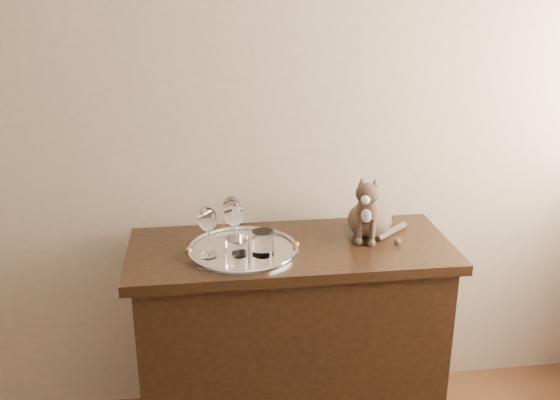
% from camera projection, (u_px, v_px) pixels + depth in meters
% --- Properties ---
extents(wall_back, '(4.00, 0.10, 2.70)m').
position_uv_depth(wall_back, '(123.00, 100.00, 2.35)').
color(wall_back, tan).
rests_on(wall_back, ground).
extents(sideboard, '(1.20, 0.50, 0.85)m').
position_uv_depth(sideboard, '(290.00, 344.00, 2.45)').
color(sideboard, black).
rests_on(sideboard, ground).
extents(tray, '(0.40, 0.40, 0.01)m').
position_uv_depth(tray, '(243.00, 251.00, 2.26)').
color(tray, silver).
rests_on(tray, sideboard).
extents(wine_glass_b, '(0.06, 0.06, 0.17)m').
position_uv_depth(wine_glass_b, '(232.00, 218.00, 2.32)').
color(wine_glass_b, white).
rests_on(wine_glass_b, tray).
extents(wine_glass_c, '(0.07, 0.07, 0.18)m').
position_uv_depth(wine_glass_c, '(208.00, 232.00, 2.18)').
color(wine_glass_c, white).
rests_on(wine_glass_c, tray).
extents(wine_glass_d, '(0.07, 0.07, 0.19)m').
position_uv_depth(wine_glass_d, '(235.00, 227.00, 2.21)').
color(wine_glass_d, silver).
rests_on(wine_glass_d, tray).
extents(tumbler_a, '(0.08, 0.08, 0.09)m').
position_uv_depth(tumbler_a, '(263.00, 243.00, 2.20)').
color(tumbler_a, silver).
rests_on(tumbler_a, tray).
extents(tumbler_b, '(0.08, 0.08, 0.09)m').
position_uv_depth(tumbler_b, '(238.00, 252.00, 2.13)').
color(tumbler_b, white).
rests_on(tumbler_b, tray).
extents(cat, '(0.33, 0.32, 0.26)m').
position_uv_depth(cat, '(371.00, 203.00, 2.36)').
color(cat, '#47352A').
rests_on(cat, sideboard).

